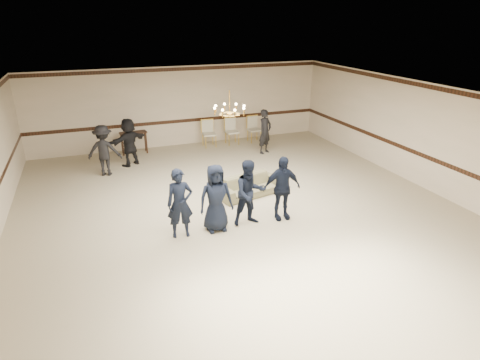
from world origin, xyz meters
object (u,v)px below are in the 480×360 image
object	(u,v)px
chandelier	(229,102)
boy_a	(180,204)
settee	(250,186)
banquet_chair_mid	(232,132)
banquet_chair_right	(254,129)
adult_right	(265,132)
boy_d	(282,188)
banquet_chair_left	(209,134)
boy_b	(216,198)
adult_left	(104,150)
console_table	(134,143)
boy_c	(250,193)
adult_mid	(129,142)

from	to	relation	value
chandelier	boy_a	distance (m)	3.13
boy_a	settee	world-z (taller)	boy_a
boy_a	banquet_chair_mid	distance (m)	7.82
chandelier	banquet_chair_right	world-z (taller)	chandelier
adult_right	banquet_chair_right	world-z (taller)	adult_right
boy_a	boy_d	world-z (taller)	same
adult_right	banquet_chair_mid	size ratio (longest dim) A/B	1.60
boy_d	banquet_chair_left	distance (m)	6.86
boy_d	adult_right	xyz separation A→B (m)	(1.87, 5.29, -0.00)
boy_a	boy_b	size ratio (longest dim) A/B	1.00
chandelier	adult_left	distance (m)	5.14
banquet_chair_left	console_table	size ratio (longest dim) A/B	1.06
banquet_chair_mid	console_table	xyz separation A→B (m)	(-4.00, 0.20, -0.11)
boy_b	adult_left	xyz separation A→B (m)	(-2.33, 4.99, -0.00)
adult_right	banquet_chair_left	xyz separation A→B (m)	(-1.80, 1.56, -0.32)
banquet_chair_right	banquet_chair_mid	bearing A→B (deg)	177.40
boy_b	chandelier	bearing A→B (deg)	60.74
adult_left	boy_c	bearing A→B (deg)	138.70
adult_mid	console_table	xyz separation A→B (m)	(0.30, 1.36, -0.43)
adult_left	adult_right	distance (m)	6.01
chandelier	boy_a	world-z (taller)	chandelier
boy_d	adult_left	xyz separation A→B (m)	(-4.13, 4.99, -0.00)
banquet_chair_left	chandelier	bearing A→B (deg)	-95.10
adult_mid	adult_right	world-z (taller)	same
settee	banquet_chair_mid	xyz separation A→B (m)	(1.26, 5.15, 0.25)
console_table	adult_right	bearing A→B (deg)	-25.16
boy_b	boy_c	size ratio (longest dim) A/B	1.00
chandelier	boy_b	distance (m)	2.71
adult_right	console_table	xyz separation A→B (m)	(-4.80, 1.76, -0.43)
boy_c	banquet_chair_right	bearing A→B (deg)	65.92
boy_a	banquet_chair_left	size ratio (longest dim) A/B	1.61
boy_a	boy_d	size ratio (longest dim) A/B	1.00
settee	adult_left	xyz separation A→B (m)	(-3.94, 3.29, 0.57)
adult_left	banquet_chair_left	distance (m)	4.60
adult_mid	console_table	size ratio (longest dim) A/B	1.69
boy_a	console_table	world-z (taller)	boy_a
boy_c	settee	distance (m)	1.93
boy_b	banquet_chair_mid	world-z (taller)	boy_b
banquet_chair_left	console_table	xyz separation A→B (m)	(-3.00, 0.20, -0.11)
banquet_chair_left	banquet_chair_right	size ratio (longest dim) A/B	1.00
adult_right	chandelier	bearing A→B (deg)	-154.89
boy_b	settee	size ratio (longest dim) A/B	0.87
adult_mid	settee	bearing A→B (deg)	96.93
boy_d	adult_left	size ratio (longest dim) A/B	1.00
chandelier	boy_a	xyz separation A→B (m)	(-1.82, -1.56, -2.01)
boy_b	banquet_chair_mid	size ratio (longest dim) A/B	1.61
boy_d	console_table	distance (m)	7.65
boy_c	boy_d	world-z (taller)	same
boy_c	banquet_chair_mid	bearing A→B (deg)	73.31
adult_mid	adult_left	bearing A→B (deg)	7.50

